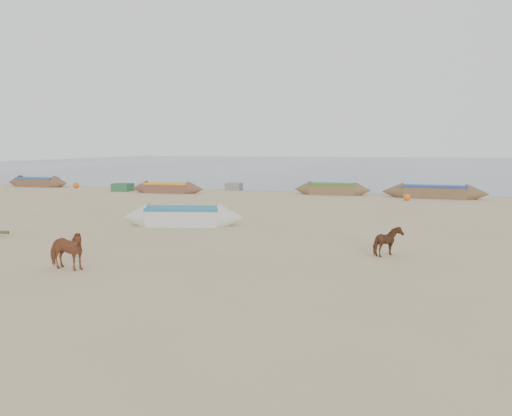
{
  "coord_description": "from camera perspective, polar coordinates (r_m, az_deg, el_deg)",
  "views": [
    {
      "loc": [
        5.41,
        -15.5,
        3.54
      ],
      "look_at": [
        0.0,
        4.0,
        1.0
      ],
      "focal_mm": 35.0,
      "sensor_mm": 36.0,
      "label": 1
    }
  ],
  "objects": [
    {
      "name": "ground",
      "position": [
        16.79,
        -3.67,
        -5.03
      ],
      "size": [
        140.0,
        140.0,
        0.0
      ],
      "primitive_type": "plane",
      "color": "tan",
      "rests_on": "ground"
    },
    {
      "name": "sea",
      "position": [
        97.71,
        12.38,
        4.92
      ],
      "size": [
        160.0,
        160.0,
        0.0
      ],
      "primitive_type": "plane",
      "color": "slate",
      "rests_on": "ground"
    },
    {
      "name": "cow_adult",
      "position": [
        15.28,
        -20.95,
        -4.52
      ],
      "size": [
        1.41,
        0.75,
        1.15
      ],
      "primitive_type": "imported",
      "rotation": [
        0.0,
        0.0,
        1.47
      ],
      "color": "brown",
      "rests_on": "ground"
    },
    {
      "name": "calf_front",
      "position": [
        22.68,
        -8.35,
        -0.86
      ],
      "size": [
        0.84,
        0.77,
        0.81
      ],
      "primitive_type": "imported",
      "rotation": [
        0.0,
        0.0,
        -1.4
      ],
      "color": "brown",
      "rests_on": "ground"
    },
    {
      "name": "calf_right",
      "position": [
        16.58,
        14.91,
        -3.77
      ],
      "size": [
        0.98,
        1.08,
        0.94
      ],
      "primitive_type": "imported",
      "rotation": [
        0.0,
        0.0,
        1.35
      ],
      "color": "#572F1C",
      "rests_on": "ground"
    },
    {
      "name": "near_canoe",
      "position": [
        22.41,
        -8.31,
        -0.94
      ],
      "size": [
        5.58,
        2.52,
        0.83
      ],
      "primitive_type": null,
      "rotation": [
        0.0,
        0.0,
        0.23
      ],
      "color": "silver",
      "rests_on": "ground"
    },
    {
      "name": "waterline_canoes",
      "position": [
        35.85,
        11.87,
        1.98
      ],
      "size": [
        56.04,
        3.64,
        0.86
      ],
      "color": "brown",
      "rests_on": "ground"
    },
    {
      "name": "beach_clutter",
      "position": [
        36.01,
        13.57,
        1.79
      ],
      "size": [
        44.01,
        5.15,
        0.64
      ],
      "color": "#295C37",
      "rests_on": "ground"
    }
  ]
}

